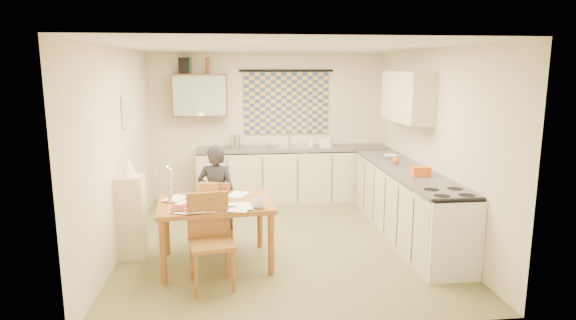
{
  "coord_description": "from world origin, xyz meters",
  "views": [
    {
      "loc": [
        -0.6,
        -6.03,
        2.25
      ],
      "look_at": [
        0.1,
        0.2,
        1.04
      ],
      "focal_mm": 30.0,
      "sensor_mm": 36.0,
      "label": 1
    }
  ],
  "objects": [
    {
      "name": "candle",
      "position": [
        -1.31,
        -0.71,
        1.04
      ],
      "size": [
        0.03,
        0.03,
        0.22
      ],
      "primitive_type": "cylinder",
      "rotation": [
        0.0,
        0.0,
        -0.22
      ],
      "color": "white",
      "rests_on": "dining_table"
    },
    {
      "name": "print_canvas",
      "position": [
        -1.95,
        0.4,
        1.7
      ],
      "size": [
        0.01,
        0.42,
        0.32
      ],
      "primitive_type": "cube",
      "color": "#E7EBCC",
      "rests_on": "wall_left"
    },
    {
      "name": "floor",
      "position": [
        0.0,
        0.0,
        -0.01
      ],
      "size": [
        4.0,
        4.5,
        0.02
      ],
      "primitive_type": "cube",
      "color": "olive",
      "rests_on": "ground"
    },
    {
      "name": "papers",
      "position": [
        -0.89,
        -0.84,
        0.76
      ],
      "size": [
        1.03,
        0.96,
        0.02
      ],
      "rotation": [
        0.0,
        0.0,
        0.09
      ],
      "color": "white",
      "rests_on": "dining_table"
    },
    {
      "name": "stove",
      "position": [
        1.7,
        -1.2,
        0.45
      ],
      "size": [
        0.59,
        0.59,
        0.91
      ],
      "color": "white",
      "rests_on": "floor"
    },
    {
      "name": "counter_back",
      "position": [
        0.42,
        1.95,
        0.45
      ],
      "size": [
        3.3,
        0.62,
        0.92
      ],
      "color": "#CABB8C",
      "rests_on": "floor"
    },
    {
      "name": "fruit_orange",
      "position": [
        1.65,
        0.38,
        0.97
      ],
      "size": [
        0.1,
        0.1,
        0.1
      ],
      "primitive_type": "sphere",
      "color": "orange",
      "rests_on": "counter_right"
    },
    {
      "name": "wall_cabinet",
      "position": [
        -1.15,
        2.08,
        1.8
      ],
      "size": [
        0.9,
        0.34,
        0.7
      ],
      "primitive_type": "cube",
      "color": "brown",
      "rests_on": "wall_back"
    },
    {
      "name": "candle_flame",
      "position": [
        -1.35,
        -0.66,
        1.16
      ],
      "size": [
        0.02,
        0.02,
        0.02
      ],
      "primitive_type": "sphere",
      "color": "#FFCC66",
      "rests_on": "dining_table"
    },
    {
      "name": "kettle",
      "position": [
        -0.59,
        1.95,
        1.04
      ],
      "size": [
        0.19,
        0.19,
        0.24
      ],
      "primitive_type": "cylinder",
      "rotation": [
        0.0,
        0.0,
        0.07
      ],
      "color": "silver",
      "rests_on": "counter_back"
    },
    {
      "name": "orange_box",
      "position": [
        -1.08,
        -1.04,
        0.77
      ],
      "size": [
        0.14,
        0.12,
        0.04
      ],
      "primitive_type": "cube",
      "rotation": [
        0.0,
        0.0,
        0.38
      ],
      "color": "orange",
      "rests_on": "dining_table"
    },
    {
      "name": "wall_left",
      "position": [
        -2.01,
        0.0,
        1.25
      ],
      "size": [
        0.02,
        4.5,
        2.5
      ],
      "primitive_type": "cube",
      "color": "beige",
      "rests_on": "floor"
    },
    {
      "name": "wall_cabinet_glass",
      "position": [
        -1.15,
        1.91,
        1.8
      ],
      "size": [
        0.84,
        0.02,
        0.64
      ],
      "primitive_type": "cube",
      "color": "#99B2A5",
      "rests_on": "wall_back"
    },
    {
      "name": "eyeglasses",
      "position": [
        -0.66,
        -0.96,
        0.76
      ],
      "size": [
        0.13,
        0.06,
        0.02
      ],
      "primitive_type": "cube",
      "rotation": [
        0.0,
        0.0,
        -0.14
      ],
      "color": "black",
      "rests_on": "dining_table"
    },
    {
      "name": "curtain_rod",
      "position": [
        0.3,
        2.2,
        2.2
      ],
      "size": [
        1.6,
        0.04,
        0.04
      ],
      "primitive_type": "cylinder",
      "rotation": [
        0.0,
        1.57,
        0.0
      ],
      "color": "black",
      "rests_on": "wall_back"
    },
    {
      "name": "mixing_bowl",
      "position": [
        0.95,
        1.95,
        1.0
      ],
      "size": [
        0.25,
        0.25,
        0.16
      ],
      "primitive_type": "cylinder",
      "rotation": [
        0.0,
        0.0,
        -0.03
      ],
      "color": "white",
      "rests_on": "counter_back"
    },
    {
      "name": "bowl",
      "position": [
        1.7,
        0.8,
        0.95
      ],
      "size": [
        0.26,
        0.26,
        0.05
      ],
      "primitive_type": "imported",
      "rotation": [
        0.0,
        0.0,
        -0.11
      ],
      "color": "white",
      "rests_on": "counter_right"
    },
    {
      "name": "letter_rack",
      "position": [
        -0.92,
        -0.42,
        0.83
      ],
      "size": [
        0.24,
        0.15,
        0.16
      ],
      "primitive_type": "cube",
      "rotation": [
        0.0,
        0.0,
        -0.25
      ],
      "color": "brown",
      "rests_on": "dining_table"
    },
    {
      "name": "orange_bag",
      "position": [
        1.7,
        -0.4,
        0.98
      ],
      "size": [
        0.23,
        0.17,
        0.12
      ],
      "primitive_type": "cube",
      "rotation": [
        0.0,
        0.0,
        -0.06
      ],
      "color": "orange",
      "rests_on": "counter_right"
    },
    {
      "name": "magazine",
      "position": [
        -1.28,
        -0.98,
        0.76
      ],
      "size": [
        0.21,
        0.26,
        0.02
      ],
      "primitive_type": "imported",
      "rotation": [
        0.0,
        0.0,
        0.06
      ],
      "color": "maroon",
      "rests_on": "dining_table"
    },
    {
      "name": "book",
      "position": [
        -1.21,
        -0.83,
        0.76
      ],
      "size": [
        0.33,
        0.35,
        0.02
      ],
      "primitive_type": "imported",
      "rotation": [
        0.0,
        0.0,
        -0.35
      ],
      "color": "orange",
      "rests_on": "dining_table"
    },
    {
      "name": "lampshade",
      "position": [
        -1.84,
        -0.36,
        1.11
      ],
      "size": [
        0.2,
        0.2,
        0.22
      ],
      "primitive_type": "cone",
      "color": "#F1E0CA",
      "rests_on": "shelf_stand"
    },
    {
      "name": "wall_back",
      "position": [
        0.0,
        2.26,
        1.25
      ],
      "size": [
        4.0,
        0.02,
        2.5
      ],
      "primitive_type": "cube",
      "color": "beige",
      "rests_on": "floor"
    },
    {
      "name": "candle_holder",
      "position": [
        -1.33,
        -0.69,
        0.84
      ],
      "size": [
        0.07,
        0.07,
        0.18
      ],
      "primitive_type": "cylinder",
      "rotation": [
        0.0,
        0.0,
        0.24
      ],
      "color": "silver",
      "rests_on": "dining_table"
    },
    {
      "name": "upper_cabinet_right",
      "position": [
        1.83,
        0.55,
        1.85
      ],
      "size": [
        0.34,
        1.3,
        0.7
      ],
      "primitive_type": "cube",
      "color": "#CABB8C",
      "rests_on": "wall_right"
    },
    {
      "name": "window_blind",
      "position": [
        0.3,
        2.22,
        1.65
      ],
      "size": [
        1.45,
        0.03,
        1.05
      ],
      "primitive_type": "cube",
      "color": "#37457D",
      "rests_on": "wall_back"
    },
    {
      "name": "person",
      "position": [
        -0.84,
        -0.12,
        0.66
      ],
      "size": [
        0.58,
        0.47,
        1.32
      ],
      "primitive_type": "imported",
      "rotation": [
        0.0,
        0.0,
        2.98
      ],
      "color": "black",
      "rests_on": "floor"
    },
    {
      "name": "wall_right",
      "position": [
        2.01,
        0.0,
        1.25
      ],
      "size": [
        0.02,
        4.5,
        2.5
      ],
      "primitive_type": "cube",
      "color": "beige",
      "rests_on": "floor"
    },
    {
      "name": "dish_rack",
      "position": [
        -0.19,
        1.95,
        0.95
      ],
      "size": [
        0.43,
        0.4,
        0.06
      ],
      "primitive_type": "cube",
      "rotation": [
        0.0,
        0.0,
        -0.35
      ],
      "color": "silver",
      "rests_on": "counter_back"
    },
    {
      "name": "tap",
      "position": [
        0.34,
        2.13,
        1.06
      ],
      "size": [
        0.04,
        0.04,
        0.28
      ],
      "primitive_type": "cylinder",
      "rotation": [
        0.0,
        0.0,
        0.38
      ],
      "color": "silver",
      "rests_on": "counter_back"
    },
    {
      "name": "wall_front",
      "position": [
        0.0,
        -2.26,
        1.25
      ],
      "size": [
        4.0,
        0.02,
        2.5
      ],
      "primitive_type": "cube",
      "color": "beige",
      "rests_on": "floor"
    },
    {
      "name": "soap_bottle",
      "position": [
        0.71,
        2.0,
        1.01
      ],
      "size": [
        0.13,
        0.13,
        0.18
      ],
      "primitive_type": "imported",
      "rotation": [
        0.0,
        0.0,
        -0.31
      ],
      "color": "white",
      "rests_on": "counter_back"
    },
    {
      "name": "ceiling",
      "position": [
        0.0,
        0.0,
        2.51
      ],
      "size": [
        4.0,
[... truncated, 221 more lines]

